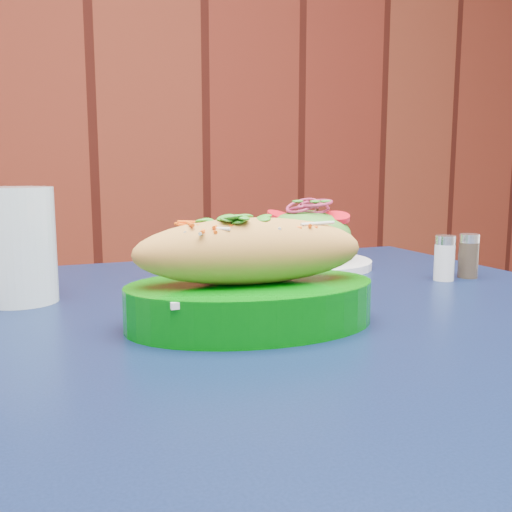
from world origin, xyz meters
name	(u,v)px	position (x,y,z in m)	size (l,w,h in m)	color
brick_wall	(203,24)	(0.00, 2.97, 1.40)	(4.90, 0.04, 2.80)	#54170F
cafe_table	(297,385)	(-0.44, 1.56, 0.66)	(0.86, 0.86, 0.75)	black
banh_mi_basket	(251,280)	(-0.51, 1.52, 0.80)	(0.27, 0.20, 0.11)	#006306
salad_plate	(306,241)	(-0.29, 1.79, 0.79)	(0.20, 0.20, 0.11)	white
water_glass	(19,245)	(-0.71, 1.73, 0.82)	(0.08, 0.08, 0.13)	silver
salt_shaker	(444,258)	(-0.17, 1.61, 0.78)	(0.03, 0.03, 0.06)	white
pepper_shaker	(468,256)	(-0.13, 1.61, 0.78)	(0.03, 0.03, 0.06)	#3F3326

